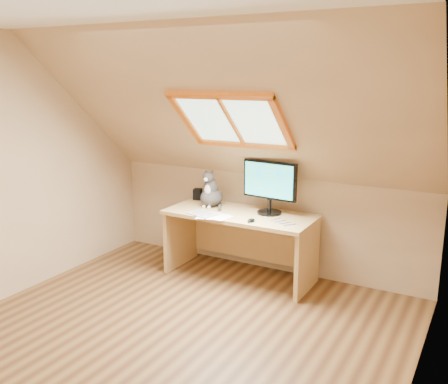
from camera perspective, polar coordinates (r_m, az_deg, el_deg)
The scene contains 10 objects.
ground at distance 4.08m, azimuth -6.38°, elevation -16.47°, with size 3.50×3.50×0.00m, color brown.
room_shell at distance 3.52m, azimuth -7.85°, elevation 3.55°, with size 3.52×3.52×2.41m.
desk at distance 5.07m, azimuth 2.17°, elevation -4.54°, with size 1.49×0.65×0.68m.
monitor at distance 4.86m, azimuth 5.23°, elevation 0.93°, with size 0.57×0.24×0.52m.
cat at distance 5.15m, azimuth -1.50°, elevation -0.08°, with size 0.22×0.27×0.41m.
desk_speaker at distance 5.46m, azimuth -3.03°, elevation -0.25°, with size 0.08×0.08×0.12m, color black.
graphics_tablet at distance 4.89m, azimuth -2.43°, elevation -2.51°, with size 0.27×0.20×0.01m, color #B2B2B7.
mouse at distance 4.65m, azimuth 3.10°, elevation -3.25°, with size 0.06×0.10×0.03m, color black.
papers at distance 4.81m, azimuth -1.31°, elevation -2.84°, with size 0.33×0.27×0.00m.
cables at distance 4.68m, azimuth 5.57°, elevation -3.32°, with size 0.51×0.26×0.01m.
Camera 1 is at (2.09, -2.86, 2.02)m, focal length 40.00 mm.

